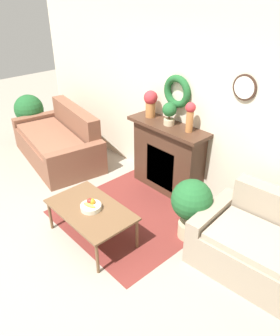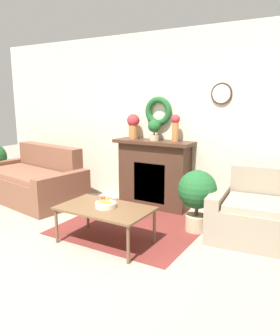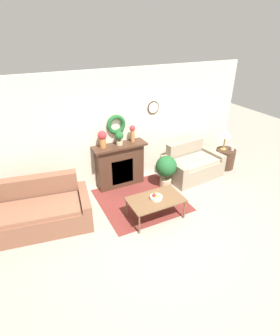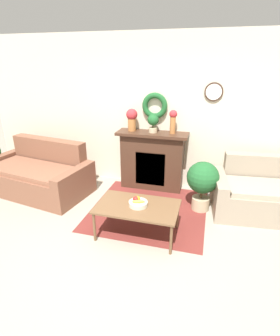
{
  "view_description": "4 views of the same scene",
  "coord_description": "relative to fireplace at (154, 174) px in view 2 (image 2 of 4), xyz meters",
  "views": [
    {
      "loc": [
        2.82,
        -1.01,
        2.84
      ],
      "look_at": [
        0.19,
        1.42,
        0.75
      ],
      "focal_mm": 35.0,
      "sensor_mm": 36.0,
      "label": 1
    },
    {
      "loc": [
        2.33,
        -2.27,
        1.69
      ],
      "look_at": [
        0.19,
        1.36,
        0.81
      ],
      "focal_mm": 35.0,
      "sensor_mm": 36.0,
      "label": 2
    },
    {
      "loc": [
        -2.07,
        -2.99,
        3.47
      ],
      "look_at": [
        0.17,
        1.49,
        0.74
      ],
      "focal_mm": 28.0,
      "sensor_mm": 36.0,
      "label": 3
    },
    {
      "loc": [
        0.95,
        -2.23,
        2.22
      ],
      "look_at": [
        -0.05,
        1.4,
        0.69
      ],
      "focal_mm": 28.0,
      "sensor_mm": 36.0,
      "label": 4
    }
  ],
  "objects": [
    {
      "name": "potted_plant_on_mantel",
      "position": [
        0.01,
        -0.01,
        0.71
      ],
      "size": [
        0.2,
        0.2,
        0.32
      ],
      "color": "tan",
      "rests_on": "fireplace"
    },
    {
      "name": "couch_left",
      "position": [
        -1.96,
        -0.69,
        -0.23
      ],
      "size": [
        2.02,
        1.28,
        0.9
      ],
      "rotation": [
        0.0,
        0.0,
        -0.16
      ],
      "color": "brown",
      "rests_on": "ground_plane"
    },
    {
      "name": "vase_on_mantel_left",
      "position": [
        -0.38,
        0.01,
        0.76
      ],
      "size": [
        0.2,
        0.2,
        0.39
      ],
      "color": "#AD6B38",
      "rests_on": "fireplace"
    },
    {
      "name": "floor_rug",
      "position": [
        0.14,
        -0.83,
        -0.54
      ],
      "size": [
        1.8,
        1.76,
        0.01
      ],
      "color": "maroon",
      "rests_on": "ground_plane"
    },
    {
      "name": "fireplace",
      "position": [
        0.0,
        0.0,
        0.0
      ],
      "size": [
        1.26,
        0.41,
        1.07
      ],
      "color": "#42281C",
      "rests_on": "ground_plane"
    },
    {
      "name": "coffee_table",
      "position": [
        0.14,
        -1.49,
        -0.13
      ],
      "size": [
        1.09,
        0.66,
        0.45
      ],
      "color": "brown",
      "rests_on": "ground_plane"
    },
    {
      "name": "loveseat_right",
      "position": [
        1.83,
        -0.41,
        -0.24
      ],
      "size": [
        1.5,
        1.04,
        0.85
      ],
      "rotation": [
        0.0,
        0.0,
        0.1
      ],
      "color": "gray",
      "rests_on": "ground_plane"
    },
    {
      "name": "ground_plane",
      "position": [
        0.03,
        -2.17,
        -0.54
      ],
      "size": [
        16.0,
        16.0,
        0.0
      ],
      "primitive_type": "plane",
      "color": "gray"
    },
    {
      "name": "wall_back",
      "position": [
        0.03,
        0.21,
        0.81
      ],
      "size": [
        6.8,
        0.16,
        2.7
      ],
      "color": "beige",
      "rests_on": "ground_plane"
    },
    {
      "name": "vase_on_mantel_right",
      "position": [
        0.35,
        0.01,
        0.76
      ],
      "size": [
        0.14,
        0.14,
        0.4
      ],
      "color": "#AD6B38",
      "rests_on": "fireplace"
    },
    {
      "name": "fruit_bowl",
      "position": [
        0.15,
        -1.49,
        -0.05
      ],
      "size": [
        0.25,
        0.25,
        0.12
      ],
      "color": "beige",
      "rests_on": "coffee_table"
    },
    {
      "name": "potted_plant_floor_by_loveseat",
      "position": [
        0.94,
        -0.58,
        -0.04
      ],
      "size": [
        0.5,
        0.5,
        0.81
      ],
      "color": "tan",
      "rests_on": "ground_plane"
    }
  ]
}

